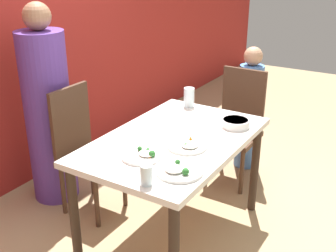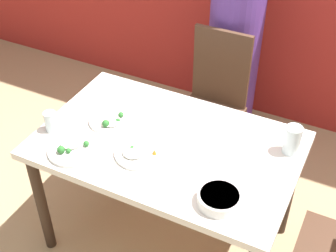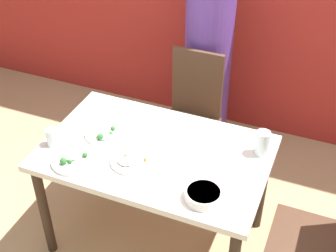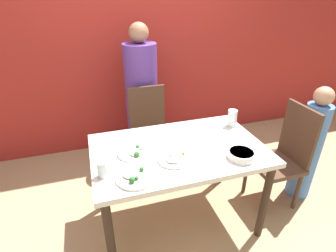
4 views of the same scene
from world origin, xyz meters
name	(u,v)px [view 1 (image 1 of 4)]	position (x,y,z in m)	size (l,w,h in m)	color
ground_plane	(174,234)	(0.00, 0.00, 0.00)	(10.00, 10.00, 0.00)	tan
wall_back	(7,25)	(0.00, 1.50, 1.35)	(10.00, 0.06, 2.70)	#A82823
dining_table	(174,151)	(0.00, 0.00, 0.66)	(1.31, 0.83, 0.75)	silver
chair_adult_spot	(84,148)	(-0.05, 0.76, 0.50)	(0.40, 0.40, 0.97)	#4C3323
chair_child_spot	(237,124)	(1.00, -0.03, 0.50)	(0.40, 0.40, 0.97)	#4C3323
person_adult	(48,114)	(-0.05, 1.10, 0.71)	(0.35, 0.35, 1.55)	#5B3893
person_child	(249,112)	(1.27, -0.03, 0.53)	(0.21, 0.21, 1.12)	#5184D1
bowl_curry	(235,123)	(0.38, -0.26, 0.78)	(0.19, 0.19, 0.05)	white
plate_rice_adult	(179,171)	(-0.39, -0.26, 0.77)	(0.26, 0.26, 0.06)	white
plate_rice_child	(143,155)	(-0.34, 0.01, 0.77)	(0.23, 0.23, 0.06)	white
plate_noodles	(188,146)	(-0.08, -0.14, 0.77)	(0.25, 0.25, 0.05)	white
glass_water_tall	(189,97)	(0.57, 0.21, 0.83)	(0.08, 0.08, 0.15)	silver
glass_water_short	(146,175)	(-0.58, -0.18, 0.81)	(0.06, 0.06, 0.11)	silver
napkin_folded	(179,127)	(0.17, 0.06, 0.76)	(0.14, 0.14, 0.01)	white
fork_steel	(121,141)	(-0.23, 0.26, 0.76)	(0.17, 0.10, 0.01)	silver
spoon_steel	(203,122)	(0.33, -0.04, 0.76)	(0.18, 0.02, 0.01)	silver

